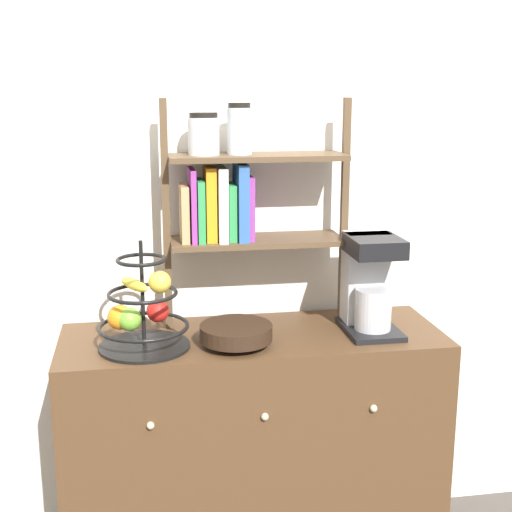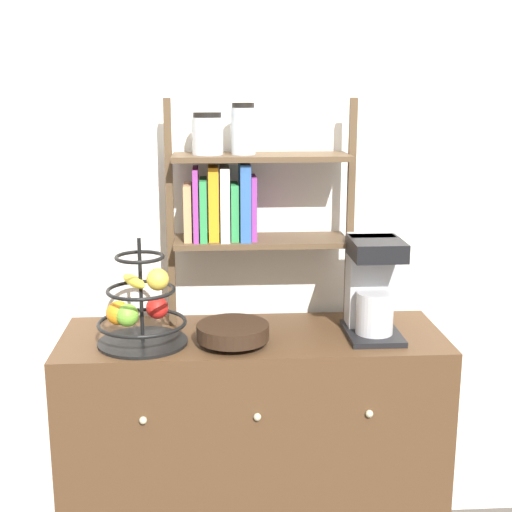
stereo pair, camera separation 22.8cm
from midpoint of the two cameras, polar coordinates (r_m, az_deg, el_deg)
The scene contains 6 objects.
wall_back at distance 2.50m, azimuth -3.87°, elevation 5.70°, with size 7.00×0.05×2.60m, color silver.
sideboard at distance 2.53m, azimuth -2.92°, elevation -15.33°, with size 1.26×0.46×0.84m.
coffee_maker at distance 2.37m, azimuth 6.36°, elevation -2.13°, with size 0.17×0.24×0.33m.
fruit_stand at distance 2.25m, azimuth -12.00°, elevation -4.54°, with size 0.29×0.29×0.34m.
wooden_bowl at distance 2.25m, azimuth -4.53°, elevation -6.25°, with size 0.23×0.23×0.07m.
shelf_hutch at distance 2.36m, azimuth -4.69°, elevation 5.09°, with size 0.63×0.20×0.76m.
Camera 1 is at (-0.36, -1.97, 1.64)m, focal length 50.00 mm.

